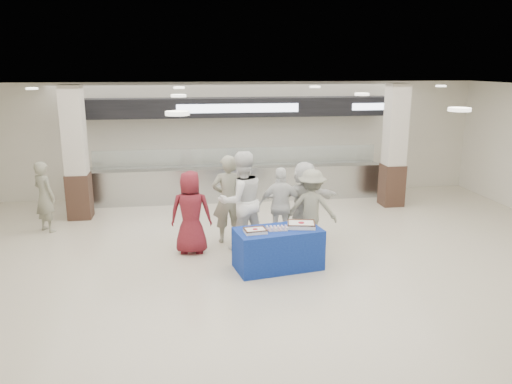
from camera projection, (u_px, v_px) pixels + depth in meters
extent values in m
plane|color=beige|center=(271.00, 277.00, 8.80)|extent=(14.00, 14.00, 0.00)
cube|color=#ADB0B4|center=(237.00, 183.00, 13.87)|extent=(8.00, 0.80, 0.90)
cube|color=#ADB0B4|center=(237.00, 167.00, 13.75)|extent=(8.00, 0.85, 0.04)
cube|color=white|center=(238.00, 157.00, 13.38)|extent=(7.60, 0.02, 0.50)
cube|color=black|center=(237.00, 107.00, 13.35)|extent=(8.40, 0.70, 0.50)
cube|color=white|center=(238.00, 108.00, 13.01)|extent=(3.20, 0.03, 0.22)
cube|color=white|center=(377.00, 107.00, 13.54)|extent=(1.40, 0.03, 0.18)
cube|color=#352018|center=(80.00, 196.00, 12.13)|extent=(0.55, 0.55, 1.10)
cube|color=beige|center=(74.00, 130.00, 11.74)|extent=(0.50, 0.50, 2.10)
cube|color=#352018|center=(392.00, 185.00, 13.26)|extent=(0.55, 0.55, 1.10)
cube|color=beige|center=(396.00, 125.00, 12.86)|extent=(0.50, 0.50, 2.10)
cube|color=navy|center=(278.00, 249.00, 9.13)|extent=(1.66, 1.04, 0.75)
cube|color=white|center=(255.00, 231.00, 8.85)|extent=(0.41, 0.34, 0.06)
cube|color=#472614|center=(255.00, 229.00, 8.84)|extent=(0.41, 0.34, 0.02)
cylinder|color=#A61728|center=(255.00, 229.00, 8.84)|extent=(0.09, 0.09, 0.01)
cube|color=white|center=(301.00, 225.00, 9.15)|extent=(0.56, 0.47, 0.08)
cube|color=#472614|center=(301.00, 222.00, 9.14)|extent=(0.56, 0.47, 0.02)
cylinder|color=#A61728|center=(301.00, 223.00, 9.14)|extent=(0.13, 0.13, 0.01)
cube|color=#B9B9BE|center=(277.00, 229.00, 9.01)|extent=(0.35, 0.26, 0.01)
imported|color=maroon|center=(191.00, 212.00, 9.78)|extent=(0.86, 0.61, 1.66)
imported|color=gray|center=(228.00, 199.00, 10.38)|extent=(0.70, 0.48, 1.86)
imported|color=white|center=(242.00, 201.00, 9.97)|extent=(1.16, 1.01, 2.01)
imported|color=white|center=(281.00, 206.00, 10.32)|extent=(1.00, 0.54, 1.62)
imported|color=gray|center=(312.00, 208.00, 10.23)|extent=(1.18, 0.94, 1.60)
imported|color=white|center=(304.00, 200.00, 10.60)|extent=(1.59, 0.58, 1.70)
imported|color=gray|center=(45.00, 197.00, 11.09)|extent=(0.69, 0.67, 1.60)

